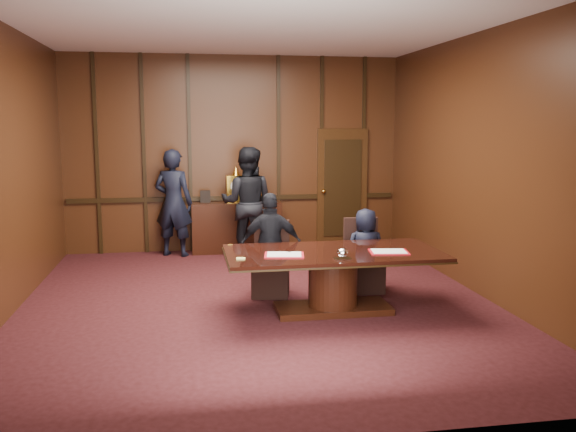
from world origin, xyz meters
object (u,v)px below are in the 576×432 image
at_px(sideboard, 237,225).
at_px(witness_left, 174,203).
at_px(signatory_right, 365,251).
at_px(signatory_left, 271,245).
at_px(conference_table, 333,271).
at_px(witness_right, 247,203).

xyz_separation_m(sideboard, witness_left, (-1.10, -0.16, 0.45)).
distance_m(sideboard, signatory_right, 3.32).
bearing_deg(signatory_right, signatory_left, 0.65).
bearing_deg(conference_table, witness_left, 118.63).
bearing_deg(witness_left, conference_table, 140.63).
bearing_deg(signatory_left, witness_left, -59.50).
distance_m(conference_table, signatory_left, 1.05).
relative_size(sideboard, signatory_left, 1.15).
bearing_deg(signatory_left, conference_table, 134.44).
height_order(signatory_left, witness_left, witness_left).
xyz_separation_m(conference_table, witness_right, (-0.72, 3.20, 0.44)).
height_order(conference_table, signatory_left, signatory_left).
bearing_deg(conference_table, sideboard, 102.90).
relative_size(sideboard, signatory_right, 1.38).
xyz_separation_m(sideboard, witness_right, (0.14, -0.56, 0.47)).
relative_size(conference_table, witness_left, 1.40).
height_order(signatory_left, signatory_right, signatory_left).
height_order(sideboard, witness_left, witness_left).
xyz_separation_m(conference_table, witness_left, (-1.97, 3.60, 0.42)).
bearing_deg(witness_left, sideboard, -149.76).
relative_size(conference_table, signatory_right, 2.27).
bearing_deg(signatory_right, sideboard, -62.30).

